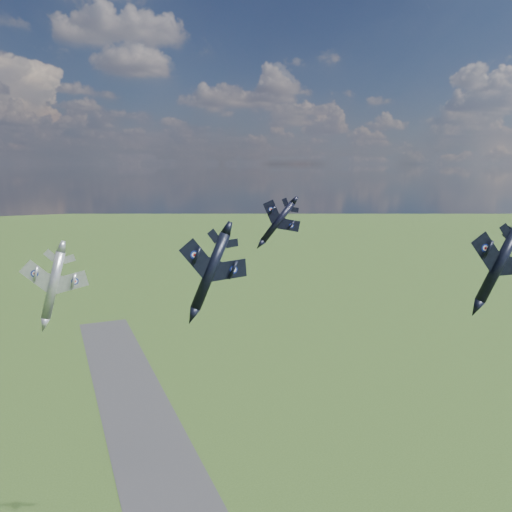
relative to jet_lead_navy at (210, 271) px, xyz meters
name	(u,v)px	position (x,y,z in m)	size (l,w,h in m)	color
jet_lead_navy	(210,271)	(0.00, 0.00, 0.00)	(11.82, 16.48, 3.41)	black
jet_right_navy	(498,265)	(33.39, -21.76, 2.34)	(10.60, 14.78, 3.06)	black
jet_high_navy	(278,222)	(27.18, 34.20, 2.50)	(10.97, 15.30, 3.17)	black
jet_left_silver	(53,285)	(-21.70, 10.07, -2.37)	(10.36, 14.45, 2.99)	gray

